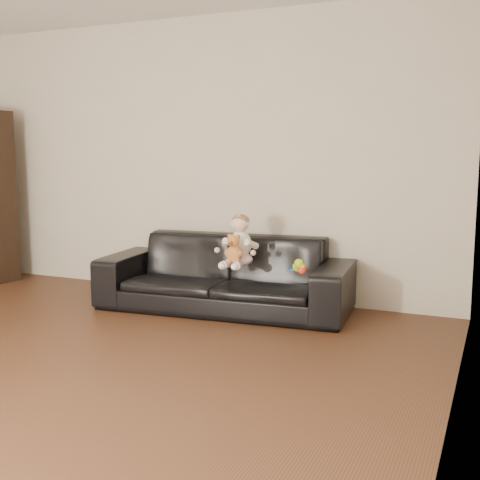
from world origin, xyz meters
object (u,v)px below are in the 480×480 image
at_px(baby, 239,244).
at_px(toy_green, 299,267).
at_px(sofa, 225,274).
at_px(toy_rattle, 302,270).
at_px(teddy_bear, 234,249).
at_px(toy_blue_disc, 294,269).

relative_size(baby, toy_green, 3.38).
distance_m(sofa, toy_green, 0.76).
xyz_separation_m(toy_green, toy_rattle, (0.05, -0.08, -0.01)).
bearing_deg(toy_green, baby, 175.70).
bearing_deg(teddy_bear, toy_rattle, -17.40).
height_order(baby, toy_green, baby).
bearing_deg(toy_blue_disc, toy_green, -44.36).
bearing_deg(toy_rattle, teddy_bear, -178.41).
distance_m(toy_green, toy_rattle, 0.09).
bearing_deg(toy_rattle, toy_green, 121.85).
relative_size(sofa, toy_green, 16.78).
relative_size(teddy_bear, toy_blue_disc, 2.76).
xyz_separation_m(baby, toy_green, (0.54, -0.04, -0.15)).
height_order(teddy_bear, toy_blue_disc, teddy_bear).
bearing_deg(toy_blue_disc, teddy_bear, -160.62).
bearing_deg(sofa, toy_green, -17.07).
xyz_separation_m(sofa, teddy_bear, (0.20, -0.25, 0.26)).
bearing_deg(sofa, teddy_bear, -56.17).
height_order(sofa, toy_blue_disc, sofa).
bearing_deg(teddy_bear, baby, 75.31).
bearing_deg(toy_blue_disc, toy_rattle, -51.01).
bearing_deg(sofa, baby, -36.30).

